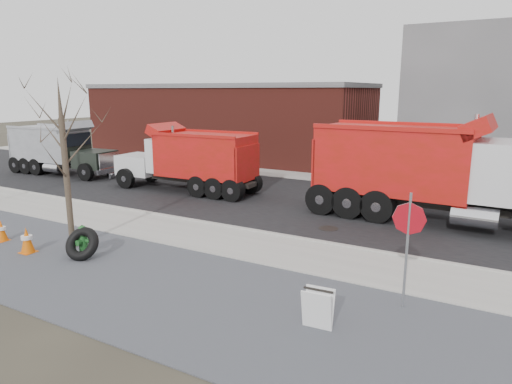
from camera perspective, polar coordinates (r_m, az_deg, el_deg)
The scene contains 17 objects.
ground at distance 15.00m, azimuth -6.24°, elevation -6.11°, with size 120.00×120.00×0.00m, color #383328.
gravel_verge at distance 12.51m, azimuth -15.72°, elevation -10.35°, with size 60.00×5.00×0.03m, color slate.
sidewalk at distance 15.18m, azimuth -5.69°, elevation -5.74°, with size 60.00×2.50×0.06m, color #9E9B93.
curb at distance 16.20m, azimuth -3.06°, elevation -4.42°, with size 60.00×0.15×0.11m, color #9E9B93.
road at distance 20.24m, azimuth 4.15°, elevation -1.11°, with size 60.00×9.40×0.02m, color black.
far_sidewalk at distance 25.40m, azimuth 9.64°, elevation 1.60°, with size 60.00×2.00×0.06m, color #9E9B93.
building_brick at distance 33.97m, azimuth -3.45°, elevation 8.95°, with size 20.20×8.20×5.30m.
bare_tree at distance 14.65m, azimuth -22.95°, elevation 5.75°, with size 3.20×3.20×5.20m.
fire_hydrant at distance 14.46m, azimuth -20.81°, elevation -5.82°, with size 0.53×0.51×0.93m.
truck_tire at distance 14.19m, azimuth -20.91°, elevation -6.08°, with size 1.19×1.04×1.00m.
stop_sign at distance 10.44m, azimuth 18.50°, elevation -4.60°, with size 0.72×0.06×2.66m.
sandwich_board at distance 9.63m, azimuth 7.73°, elevation -14.25°, with size 0.64×0.43×0.86m.
traffic_cone_near at distance 15.33m, azimuth -26.71°, elevation -5.42°, with size 0.42×0.42×0.81m.
traffic_cone_far at distance 16.90m, azimuth -29.23°, elevation -4.25°, with size 0.37×0.37×0.72m.
dump_truck_red_a at distance 17.85m, azimuth 21.00°, elevation 2.76°, with size 9.89×2.98×3.94m.
dump_truck_red_b at distance 22.09m, azimuth -8.30°, elevation 4.22°, with size 7.57×2.42×3.19m.
dump_truck_grey at distance 28.82m, azimuth -23.38°, elevation 5.15°, with size 6.85×2.45×3.08m.
Camera 1 is at (8.33, -11.52, 4.79)m, focal length 32.00 mm.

